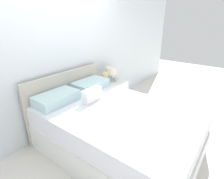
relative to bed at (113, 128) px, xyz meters
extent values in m
plane|color=silver|center=(0.00, 0.98, -0.33)|extent=(12.00, 12.00, 0.00)
cube|color=white|center=(0.00, 1.05, 0.97)|extent=(8.00, 0.06, 2.60)
cube|color=white|center=(0.00, -0.06, -0.15)|extent=(1.42, 2.09, 0.37)
cube|color=white|center=(0.00, -0.06, 0.17)|extent=(1.39, 2.05, 0.27)
cube|color=beige|center=(0.00, 0.96, 0.15)|extent=(1.45, 0.05, 0.97)
cube|color=silver|center=(-0.34, 0.73, 0.37)|extent=(0.60, 0.36, 0.14)
cube|color=silver|center=(0.34, 0.73, 0.37)|extent=(0.60, 0.36, 0.14)
cube|color=white|center=(0.00, 0.38, 0.40)|extent=(0.31, 0.11, 0.19)
cube|color=white|center=(1.03, 0.76, -0.06)|extent=(0.51, 0.40, 0.55)
sphere|color=#B2AD93|center=(1.03, 0.56, 0.10)|extent=(0.02, 0.02, 0.02)
cylinder|color=#A8B2BC|center=(1.04, 0.83, 0.24)|extent=(0.10, 0.10, 0.05)
cylinder|color=#B7B29E|center=(1.04, 0.83, 0.32)|extent=(0.02, 0.02, 0.10)
cylinder|color=silver|center=(1.04, 0.83, 0.44)|extent=(0.23, 0.23, 0.14)
cylinder|color=white|center=(0.84, 0.82, 0.29)|extent=(0.09, 0.09, 0.14)
sphere|color=#E5D17F|center=(0.84, 0.82, 0.40)|extent=(0.13, 0.13, 0.13)
sphere|color=#609356|center=(0.87, 0.82, 0.37)|extent=(0.06, 0.06, 0.06)
cube|color=beige|center=(1.12, 0.77, 0.25)|extent=(0.07, 0.04, 0.06)
cylinder|color=white|center=(1.12, 0.75, 0.25)|extent=(0.05, 0.00, 0.05)
camera|label=1|loc=(-1.64, -1.23, 1.41)|focal=28.00mm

